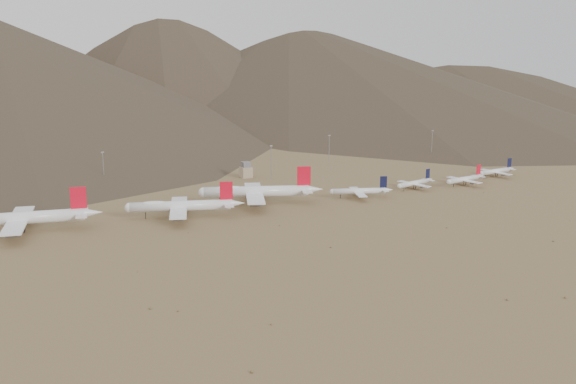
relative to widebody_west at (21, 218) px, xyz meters
name	(u,v)px	position (x,y,z in m)	size (l,w,h in m)	color
ground	(277,219)	(133.74, -33.85, -7.94)	(3000.00, 3000.00, 0.00)	#997B4F
mountain_ridge	(60,17)	(133.74, 866.15, 142.06)	(4400.00, 1000.00, 300.00)	#4B3C2D
widebody_west	(21,218)	(0.00, 0.00, 0.00)	(76.71, 60.04, 23.01)	white
widebody_centre	(181,206)	(84.88, -7.56, -0.89)	(66.45, 52.79, 20.42)	white
widebody_east	(257,191)	(137.50, 4.68, 0.11)	(74.88, 59.85, 23.33)	white
narrowbody_a	(361,191)	(205.07, -9.84, -3.39)	(40.73, 30.39, 14.00)	white
narrowbody_b	(415,183)	(254.76, -2.31, -3.92)	(36.85, 27.13, 12.37)	white
narrowbody_c	(465,179)	(294.83, -7.82, -3.68)	(39.49, 28.81, 13.12)	white
narrowbody_d	(497,171)	(337.59, 5.82, -3.77)	(38.82, 28.08, 12.83)	white
control_tower	(246,171)	(163.74, 86.15, -2.62)	(8.00, 8.00, 12.00)	tan
mast_west	(103,168)	(60.23, 95.24, 6.27)	(2.00, 0.60, 25.70)	gray
mast_centre	(271,161)	(177.81, 71.17, 6.27)	(2.00, 0.60, 25.70)	gray
mast_east	(329,149)	(245.76, 103.53, 6.27)	(2.00, 0.60, 25.70)	gray
mast_far_east	(432,143)	(342.98, 91.46, 6.27)	(2.00, 0.60, 25.70)	gray
desert_scrub	(368,283)	(122.72, -145.72, -7.60)	(434.72, 167.02, 0.96)	brown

